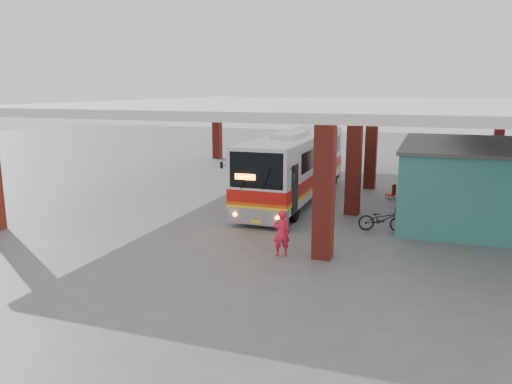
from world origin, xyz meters
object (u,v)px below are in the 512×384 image
object	(u,v)px
motorcycle	(382,219)
red_chair	(392,192)
coach_bus	(295,166)
pedestrian	(281,233)

from	to	relation	value
motorcycle	red_chair	size ratio (longest dim) A/B	2.37
coach_bus	red_chair	bearing A→B (deg)	20.25
motorcycle	red_chair	bearing A→B (deg)	-6.27
coach_bus	red_chair	size ratio (longest dim) A/B	15.43
coach_bus	pedestrian	bearing A→B (deg)	-77.85
coach_bus	motorcycle	size ratio (longest dim) A/B	6.52
pedestrian	red_chair	world-z (taller)	pedestrian
coach_bus	red_chair	distance (m)	4.91
motorcycle	pedestrian	world-z (taller)	pedestrian
coach_bus	motorcycle	world-z (taller)	coach_bus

